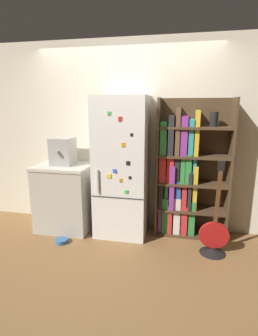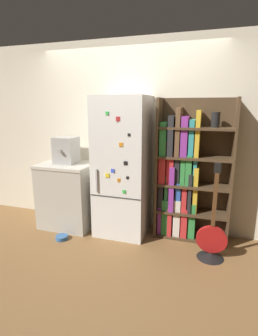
{
  "view_description": "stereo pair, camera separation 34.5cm",
  "coord_description": "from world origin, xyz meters",
  "px_view_note": "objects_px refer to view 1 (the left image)",
  "views": [
    {
      "loc": [
        0.78,
        -3.14,
        1.73
      ],
      "look_at": [
        0.1,
        0.15,
        0.93
      ],
      "focal_mm": 28.0,
      "sensor_mm": 36.0,
      "label": 1
    },
    {
      "loc": [
        1.11,
        -3.05,
        1.73
      ],
      "look_at": [
        0.1,
        0.15,
        0.93
      ],
      "focal_mm": 28.0,
      "sensor_mm": 36.0,
      "label": 2
    }
  ],
  "objects_px": {
    "espresso_machine": "(63,151)",
    "guitar": "(214,240)",
    "bookshelf": "(183,174)",
    "pet_bowl": "(62,241)",
    "refrigerator": "(122,167)"
  },
  "relations": [
    {
      "from": "guitar",
      "to": "refrigerator",
      "type": "bearing_deg",
      "value": 164.72
    },
    {
      "from": "bookshelf",
      "to": "espresso_machine",
      "type": "relative_size",
      "value": 4.93
    },
    {
      "from": "bookshelf",
      "to": "guitar",
      "type": "bearing_deg",
      "value": -50.5
    },
    {
      "from": "bookshelf",
      "to": "pet_bowl",
      "type": "distance_m",
      "value": 1.81
    },
    {
      "from": "bookshelf",
      "to": "refrigerator",
      "type": "bearing_deg",
      "value": -170.06
    },
    {
      "from": "guitar",
      "to": "pet_bowl",
      "type": "distance_m",
      "value": 1.9
    },
    {
      "from": "guitar",
      "to": "pet_bowl",
      "type": "relative_size",
      "value": 7.06
    },
    {
      "from": "refrigerator",
      "to": "guitar",
      "type": "distance_m",
      "value": 1.45
    },
    {
      "from": "bookshelf",
      "to": "espresso_machine",
      "type": "height_order",
      "value": "bookshelf"
    },
    {
      "from": "bookshelf",
      "to": "espresso_machine",
      "type": "bearing_deg",
      "value": -174.83
    },
    {
      "from": "pet_bowl",
      "to": "bookshelf",
      "type": "bearing_deg",
      "value": 22.02
    },
    {
      "from": "espresso_machine",
      "to": "guitar",
      "type": "distance_m",
      "value": 2.26
    },
    {
      "from": "espresso_machine",
      "to": "guitar",
      "type": "bearing_deg",
      "value": -8.95
    },
    {
      "from": "pet_bowl",
      "to": "espresso_machine",
      "type": "bearing_deg",
      "value": 106.5
    },
    {
      "from": "espresso_machine",
      "to": "pet_bowl",
      "type": "xyz_separation_m",
      "value": [
        0.14,
        -0.46,
        -1.09
      ]
    }
  ]
}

